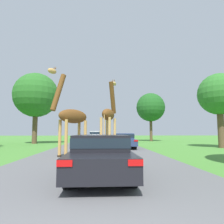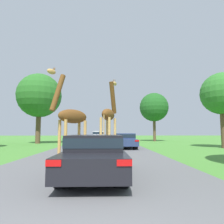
{
  "view_description": "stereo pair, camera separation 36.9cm",
  "coord_description": "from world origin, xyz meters",
  "px_view_note": "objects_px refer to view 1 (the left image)",
  "views": [
    {
      "loc": [
        0.16,
        -1.48,
        1.44
      ],
      "look_at": [
        0.92,
        11.85,
        2.78
      ],
      "focal_mm": 32.0,
      "sensor_mm": 36.0,
      "label": 1
    },
    {
      "loc": [
        0.53,
        -1.5,
        1.44
      ],
      "look_at": [
        0.92,
        11.85,
        2.78
      ],
      "focal_mm": 32.0,
      "sensor_mm": 36.0,
      "label": 2
    }
  ],
  "objects_px": {
    "car_lead_maroon": "(101,154)",
    "car_queue_left": "(123,140)",
    "car_queue_right": "(96,136)",
    "tree_left_edge": "(219,95)",
    "giraffe_companion": "(71,117)",
    "tree_centre_back": "(36,95)",
    "tree_mid_field": "(151,107)",
    "giraffe_near_road": "(109,115)"
  },
  "relations": [
    {
      "from": "tree_mid_field",
      "to": "car_lead_maroon",
      "type": "bearing_deg",
      "value": -107.93
    },
    {
      "from": "car_queue_left",
      "to": "giraffe_companion",
      "type": "bearing_deg",
      "value": -123.27
    },
    {
      "from": "car_queue_right",
      "to": "giraffe_near_road",
      "type": "bearing_deg",
      "value": -85.12
    },
    {
      "from": "giraffe_companion",
      "to": "tree_centre_back",
      "type": "relative_size",
      "value": 0.58
    },
    {
      "from": "giraffe_companion",
      "to": "car_queue_right",
      "type": "distance_m",
      "value": 16.29
    },
    {
      "from": "giraffe_companion",
      "to": "tree_centre_back",
      "type": "height_order",
      "value": "tree_centre_back"
    },
    {
      "from": "giraffe_near_road",
      "to": "tree_centre_back",
      "type": "relative_size",
      "value": 0.61
    },
    {
      "from": "car_lead_maroon",
      "to": "giraffe_near_road",
      "type": "bearing_deg",
      "value": 85.27
    },
    {
      "from": "tree_left_edge",
      "to": "tree_centre_back",
      "type": "distance_m",
      "value": 20.73
    },
    {
      "from": "tree_left_edge",
      "to": "tree_centre_back",
      "type": "xyz_separation_m",
      "value": [
        -19.22,
        7.7,
        1.16
      ]
    },
    {
      "from": "car_queue_right",
      "to": "car_lead_maroon",
      "type": "bearing_deg",
      "value": -88.16
    },
    {
      "from": "tree_left_edge",
      "to": "tree_centre_back",
      "type": "bearing_deg",
      "value": 158.17
    },
    {
      "from": "tree_centre_back",
      "to": "giraffe_companion",
      "type": "bearing_deg",
      "value": -64.14
    },
    {
      "from": "giraffe_near_road",
      "to": "tree_mid_field",
      "type": "distance_m",
      "value": 19.28
    },
    {
      "from": "giraffe_near_road",
      "to": "tree_mid_field",
      "type": "xyz_separation_m",
      "value": [
        7.35,
        17.61,
        2.74
      ]
    },
    {
      "from": "tree_centre_back",
      "to": "tree_mid_field",
      "type": "relative_size",
      "value": 1.17
    },
    {
      "from": "giraffe_companion",
      "to": "car_lead_maroon",
      "type": "xyz_separation_m",
      "value": [
        1.79,
        -5.49,
        -1.64
      ]
    },
    {
      "from": "car_queue_right",
      "to": "tree_left_edge",
      "type": "xyz_separation_m",
      "value": [
        11.7,
        -10.62,
        4.08
      ]
    },
    {
      "from": "tree_mid_field",
      "to": "car_queue_right",
      "type": "bearing_deg",
      "value": -162.03
    },
    {
      "from": "giraffe_near_road",
      "to": "car_lead_maroon",
      "type": "height_order",
      "value": "giraffe_near_road"
    },
    {
      "from": "car_queue_right",
      "to": "tree_centre_back",
      "type": "bearing_deg",
      "value": -158.71
    },
    {
      "from": "tree_centre_back",
      "to": "tree_mid_field",
      "type": "distance_m",
      "value": 17.13
    },
    {
      "from": "giraffe_near_road",
      "to": "car_queue_left",
      "type": "bearing_deg",
      "value": 91.68
    },
    {
      "from": "car_queue_right",
      "to": "tree_centre_back",
      "type": "xyz_separation_m",
      "value": [
        -7.51,
        -2.93,
        5.23
      ]
    },
    {
      "from": "tree_mid_field",
      "to": "tree_centre_back",
      "type": "bearing_deg",
      "value": -160.47
    },
    {
      "from": "giraffe_near_road",
      "to": "tree_centre_back",
      "type": "xyz_separation_m",
      "value": [
        -8.78,
        11.89,
        3.47
      ]
    },
    {
      "from": "giraffe_near_road",
      "to": "tree_left_edge",
      "type": "height_order",
      "value": "tree_left_edge"
    },
    {
      "from": "giraffe_near_road",
      "to": "car_queue_right",
      "type": "distance_m",
      "value": 14.98
    },
    {
      "from": "car_queue_left",
      "to": "tree_mid_field",
      "type": "distance_m",
      "value": 15.12
    },
    {
      "from": "giraffe_near_road",
      "to": "giraffe_companion",
      "type": "height_order",
      "value": "giraffe_near_road"
    },
    {
      "from": "car_queue_right",
      "to": "car_queue_left",
      "type": "distance_m",
      "value": 10.71
    },
    {
      "from": "giraffe_companion",
      "to": "tree_centre_back",
      "type": "bearing_deg",
      "value": -23.95
    },
    {
      "from": "giraffe_near_road",
      "to": "car_lead_maroon",
      "type": "bearing_deg",
      "value": -74.79
    },
    {
      "from": "giraffe_near_road",
      "to": "car_queue_right",
      "type": "bearing_deg",
      "value": 114.82
    },
    {
      "from": "car_queue_right",
      "to": "car_queue_left",
      "type": "relative_size",
      "value": 1.09
    },
    {
      "from": "car_queue_left",
      "to": "tree_centre_back",
      "type": "relative_size",
      "value": 0.49
    },
    {
      "from": "giraffe_companion",
      "to": "tree_centre_back",
      "type": "distance_m",
      "value": 15.19
    },
    {
      "from": "car_lead_maroon",
      "to": "car_queue_left",
      "type": "distance_m",
      "value": 11.51
    },
    {
      "from": "car_queue_right",
      "to": "tree_left_edge",
      "type": "bearing_deg",
      "value": -42.24
    },
    {
      "from": "car_lead_maroon",
      "to": "car_queue_left",
      "type": "xyz_separation_m",
      "value": [
        2.04,
        11.33,
        -0.0
      ]
    },
    {
      "from": "giraffe_near_road",
      "to": "car_queue_right",
      "type": "xyz_separation_m",
      "value": [
        -1.27,
        14.82,
        -1.76
      ]
    },
    {
      "from": "car_lead_maroon",
      "to": "tree_mid_field",
      "type": "distance_m",
      "value": 26.13
    }
  ]
}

